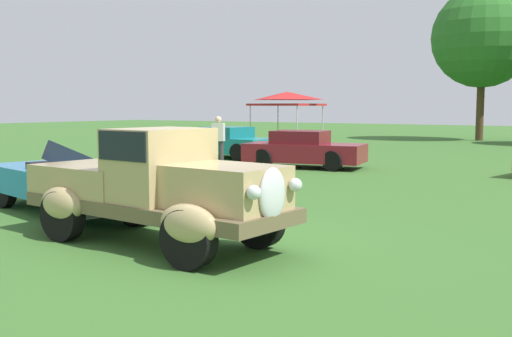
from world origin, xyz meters
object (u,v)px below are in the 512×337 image
neighbor_convertible (71,182)px  show_car_teal (228,143)px  show_car_burgundy (303,150)px  canopy_tent_left_field (287,98)px  feature_pickup_truck (156,185)px  spectator_between_cars (218,139)px

neighbor_convertible → show_car_teal: (-4.69, 11.63, 0.02)m
show_car_teal → show_car_burgundy: same height
show_car_burgundy → canopy_tent_left_field: size_ratio=1.47×
neighbor_convertible → show_car_teal: bearing=112.0°
neighbor_convertible → show_car_burgundy: (-0.33, 9.81, 0.02)m
feature_pickup_truck → show_car_teal: size_ratio=1.10×
show_car_teal → canopy_tent_left_field: (-0.59, 5.57, 1.82)m
show_car_teal → spectator_between_cars: (1.79, -3.04, 0.31)m
show_car_burgundy → spectator_between_cars: size_ratio=2.43×
feature_pickup_truck → show_car_burgundy: (-3.58, 10.97, -0.27)m
feature_pickup_truck → neighbor_convertible: 3.46m
show_car_burgundy → canopy_tent_left_field: 9.08m
show_car_teal → spectator_between_cars: size_ratio=2.43×
neighbor_convertible → canopy_tent_left_field: 18.08m
show_car_burgundy → neighbor_convertible: bearing=-88.1°
feature_pickup_truck → canopy_tent_left_field: (-8.53, 18.35, 1.56)m
neighbor_convertible → show_car_teal: neighbor_convertible is taller
neighbor_convertible → show_car_teal: size_ratio=1.09×
feature_pickup_truck → canopy_tent_left_field: size_ratio=1.62×
show_car_teal → canopy_tent_left_field: canopy_tent_left_field is taller
neighbor_convertible → canopy_tent_left_field: bearing=107.1°
show_car_teal → neighbor_convertible: bearing=-68.0°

